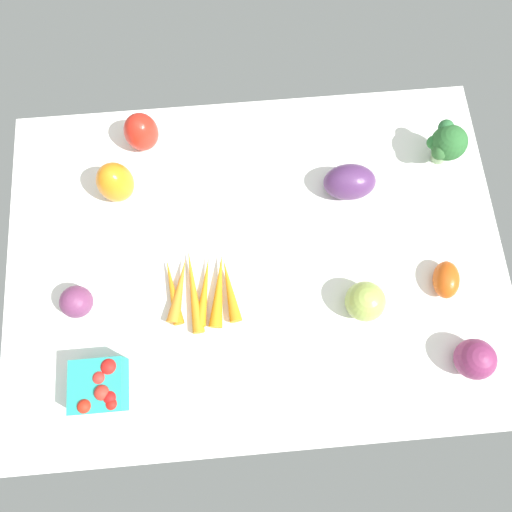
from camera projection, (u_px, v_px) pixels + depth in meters
The scene contains 11 objects.
tablecloth at pixel (256, 260), 102.83cm from camera, with size 104.00×76.00×2.00cm, color white.
roma_tomato at pixel (446, 280), 97.91cm from camera, with size 7.71×5.17×5.17cm, color #D25215.
carrot_bunch at pixel (201, 290), 98.61cm from camera, with size 15.89×17.53×2.82cm.
heirloom_tomato_green at pixel (365, 301), 95.22cm from camera, with size 7.94×7.94×7.94cm, color #9CB150.
eggplant at pixel (349, 182), 102.77cm from camera, with size 11.08×7.66×7.66cm, color #542E61.
red_onion_center at pixel (475, 359), 92.09cm from camera, with size 7.77×7.77×7.77cm, color #812C59.
berry_basket at pixel (100, 386), 91.01cm from camera, with size 9.79×9.79×7.33cm.
broccoli_head at pixel (447, 143), 102.49cm from camera, with size 8.21×8.39×10.54cm.
bell_pepper_orange at pixel (115, 182), 101.26cm from camera, with size 7.54×7.54×10.39cm, color orange.
bell_pepper_red at pixel (141, 132), 105.22cm from camera, with size 7.34×7.34×9.45cm, color red.
red_onion_near_basket at pixel (76, 302), 95.95cm from camera, with size 6.46×6.46×6.46cm, color #72345D.
Camera 1 is at (2.46, 28.79, 99.69)cm, focal length 34.17 mm.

